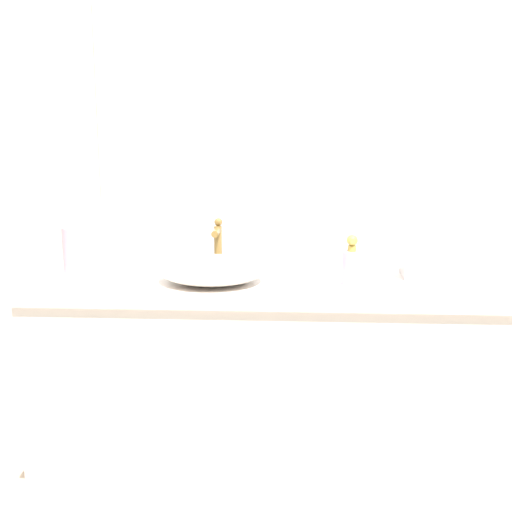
{
  "coord_description": "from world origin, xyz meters",
  "views": [
    {
      "loc": [
        0.09,
        -1.68,
        1.4
      ],
      "look_at": [
        -0.03,
        0.4,
        0.97
      ],
      "focal_mm": 45.69,
      "sensor_mm": 36.0,
      "label": 1
    }
  ],
  "objects_px": {
    "lotion_bottle": "(71,252)",
    "tissue_box": "(424,258)",
    "sink_basin": "(212,270)",
    "soap_dispenser": "(351,265)"
  },
  "relations": [
    {
      "from": "lotion_bottle",
      "to": "tissue_box",
      "type": "xyz_separation_m",
      "value": [
        1.17,
        0.08,
        -0.02
      ]
    },
    {
      "from": "sink_basin",
      "to": "soap_dispenser",
      "type": "distance_m",
      "value": 0.45
    },
    {
      "from": "sink_basin",
      "to": "tissue_box",
      "type": "height_order",
      "value": "tissue_box"
    },
    {
      "from": "lotion_bottle",
      "to": "tissue_box",
      "type": "bearing_deg",
      "value": 4.08
    },
    {
      "from": "lotion_bottle",
      "to": "soap_dispenser",
      "type": "bearing_deg",
      "value": -2.5
    },
    {
      "from": "soap_dispenser",
      "to": "tissue_box",
      "type": "xyz_separation_m",
      "value": [
        0.25,
        0.12,
        -0.0
      ]
    },
    {
      "from": "lotion_bottle",
      "to": "tissue_box",
      "type": "height_order",
      "value": "lotion_bottle"
    },
    {
      "from": "tissue_box",
      "to": "lotion_bottle",
      "type": "bearing_deg",
      "value": -175.92
    },
    {
      "from": "sink_basin",
      "to": "tissue_box",
      "type": "distance_m",
      "value": 0.71
    },
    {
      "from": "soap_dispenser",
      "to": "lotion_bottle",
      "type": "bearing_deg",
      "value": 177.5
    }
  ]
}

